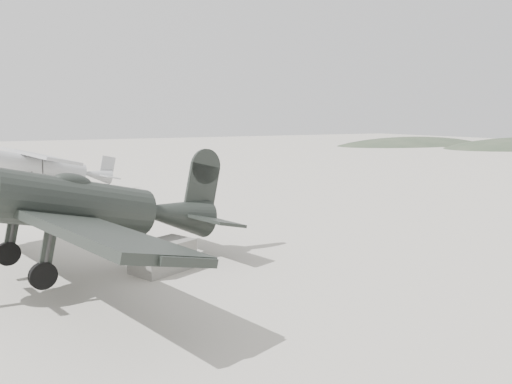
{
  "coord_description": "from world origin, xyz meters",
  "views": [
    {
      "loc": [
        -6.86,
        -14.94,
        4.23
      ],
      "look_at": [
        1.73,
        0.83,
        1.5
      ],
      "focal_mm": 35.0,
      "sensor_mm": 36.0,
      "label": 1
    }
  ],
  "objects": [
    {
      "name": "equipment_block",
      "position": [
        -2.75,
        -2.0,
        0.41
      ],
      "size": [
        1.91,
        1.58,
        0.82
      ],
      "primitive_type": "cube",
      "rotation": [
        0.0,
        0.0,
        0.4
      ],
      "color": "slate",
      "rests_on": "ground"
    },
    {
      "name": "ground",
      "position": [
        0.0,
        0.0,
        0.0
      ],
      "size": [
        160.0,
        160.0,
        0.0
      ],
      "primitive_type": "plane",
      "color": "gray",
      "rests_on": "ground"
    },
    {
      "name": "hill_northeast",
      "position": [
        50.0,
        40.0,
        0.0
      ],
      "size": [
        32.0,
        16.0,
        5.2
      ],
      "primitive_type": "ellipsoid",
      "color": "#303E2D",
      "rests_on": "ground"
    },
    {
      "name": "highwing_monoplane",
      "position": [
        -3.94,
        14.02,
        1.72
      ],
      "size": [
        6.95,
        9.75,
        2.75
      ],
      "rotation": [
        0.0,
        0.23,
        0.16
      ],
      "color": "#9DA0A2",
      "rests_on": "ground"
    },
    {
      "name": "lowwing_monoplane",
      "position": [
        -4.57,
        -1.63,
        1.89
      ],
      "size": [
        8.05,
        11.11,
        3.58
      ],
      "rotation": [
        0.0,
        0.24,
        0.25
      ],
      "color": "black",
      "rests_on": "ground"
    }
  ]
}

